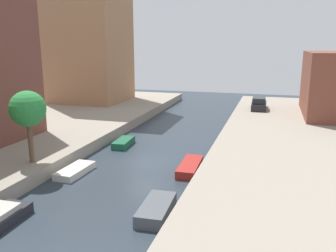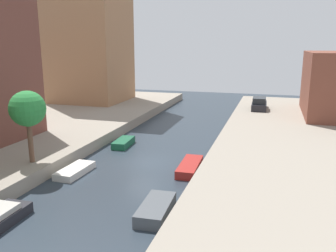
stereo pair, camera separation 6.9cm
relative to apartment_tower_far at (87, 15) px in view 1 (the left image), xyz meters
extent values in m
plane|color=#28333D|center=(16.00, -21.17, -13.03)|extent=(84.00, 84.00, 0.00)
cube|color=#9E704C|center=(0.00, 0.00, 0.00)|extent=(10.00, 9.43, 24.07)
cylinder|color=brown|center=(9.50, -25.97, -10.55)|extent=(0.35, 0.35, 2.96)
sphere|color=#2B833B|center=(9.50, -25.97, -8.21)|extent=(2.47, 2.47, 2.47)
cube|color=black|center=(23.90, -0.20, -11.63)|extent=(1.91, 4.62, 0.80)
cube|color=#1E2328|center=(23.90, -0.54, -10.87)|extent=(1.65, 2.56, 0.74)
cube|color=#232328|center=(12.30, -32.33, -12.74)|extent=(1.72, 3.25, 0.59)
cube|color=beige|center=(12.21, -24.90, -12.79)|extent=(1.53, 3.46, 0.49)
cube|color=#195638|center=(12.68, -17.36, -12.73)|extent=(1.47, 3.14, 0.61)
cube|color=#4C5156|center=(19.79, -29.14, -12.69)|extent=(1.70, 3.59, 0.69)
cube|color=maroon|center=(19.98, -21.88, -12.73)|extent=(1.49, 4.15, 0.61)
camera|label=1|loc=(25.45, -45.92, -3.84)|focal=37.72mm
camera|label=2|loc=(25.51, -45.90, -3.84)|focal=37.72mm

